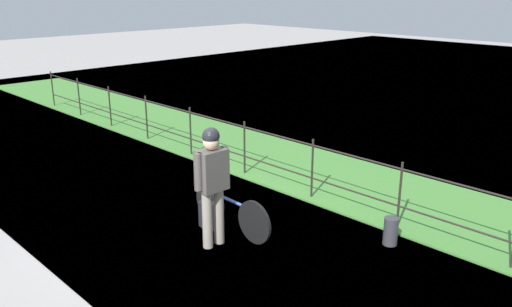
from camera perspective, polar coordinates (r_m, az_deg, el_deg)
The scene contains 10 objects.
ground_plane at distance 8.05m, azimuth -9.40°, elevation -7.70°, with size 60.00×60.00×0.00m, color #9E9993.
grass_strip at distance 10.17m, azimuth 6.11°, elevation -1.92°, with size 27.00×2.40×0.03m, color #478438.
harbor_water at distance 18.59m, azimuth 25.82°, elevation 5.44°, with size 30.00×30.00×0.00m, color #426684.
iron_fence at distance 9.25m, azimuth 2.22°, elevation -0.02°, with size 18.04×0.04×1.04m.
bicycle_main at distance 7.65m, azimuth -2.80°, elevation -6.14°, with size 1.61×0.17×0.62m.
wooden_crate at distance 7.75m, azimuth -4.54°, elevation -2.51°, with size 0.32×0.26×0.26m, color #A87F51.
terrier_dog at distance 7.66m, azimuth -4.46°, elevation -1.11°, with size 0.32×0.15×0.18m.
cyclist_person at distance 7.02m, azimuth -4.79°, elevation -2.54°, with size 0.27×0.54×1.68m.
backpack_on_paving at distance 7.82m, azimuth -5.20°, elevation -6.70°, with size 0.28×0.18×0.40m, color black.
mooring_bollard at distance 7.56m, azimuth 14.41°, elevation -8.16°, with size 0.20×0.20×0.40m, color #38383D.
Camera 1 is at (6.01, -4.10, 3.45)m, focal length 36.87 mm.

